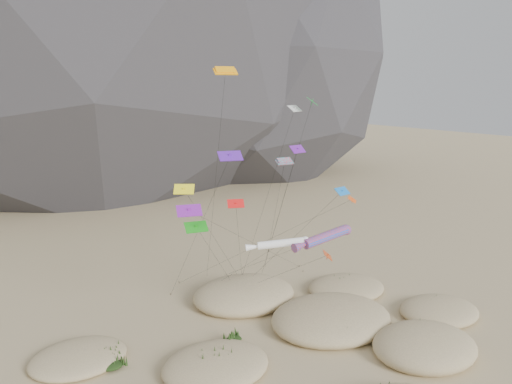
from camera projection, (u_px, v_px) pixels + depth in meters
ground at (338, 354)px, 53.39m from camera, size 500.00×500.00×0.00m
dunes at (298, 340)px, 54.89m from camera, size 51.21×39.76×3.71m
dune_grass at (301, 333)px, 56.27m from camera, size 41.58×26.46×1.57m
kite_stakes at (246, 281)px, 73.38m from camera, size 21.75×7.14×0.30m
rainbow_tube_kite at (324, 237)px, 59.32m from camera, size 9.11×20.21×11.54m
white_tube_kite at (279, 244)px, 57.71m from camera, size 7.07×16.04×11.04m
orange_parafoil at (225, 74)px, 57.19m from camera, size 4.91×13.79×30.40m
multi_parafoil at (284, 163)px, 63.52m from camera, size 6.01×12.32×19.28m
delta_kites at (267, 179)px, 58.59m from camera, size 27.71×24.27×26.77m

